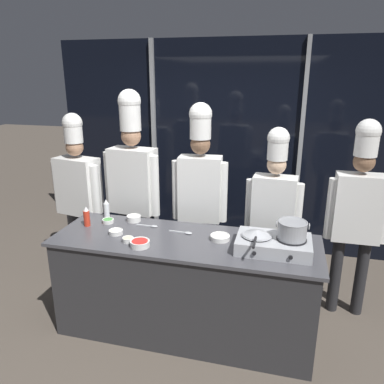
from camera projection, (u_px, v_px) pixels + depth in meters
ground_plane at (185, 329)px, 3.50m from camera, size 24.00×24.00×0.00m
window_wall_back at (224, 148)px, 4.88m from camera, size 4.48×0.09×2.70m
demo_counter at (185, 286)px, 3.36m from camera, size 2.30×0.76×0.92m
portable_stove at (273, 244)px, 3.00m from camera, size 0.59×0.39×0.12m
frying_pan at (257, 233)px, 3.00m from camera, size 0.25×0.43×0.05m
stock_pot at (292, 230)px, 2.92m from camera, size 0.25×0.23×0.15m
squeeze_bottle_chili at (87, 217)px, 3.48m from camera, size 0.06×0.06×0.19m
squeeze_bottle_clear at (106, 209)px, 3.69m from camera, size 0.05×0.05×0.18m
prep_bowl_scallions at (108, 221)px, 3.57m from camera, size 0.11×0.11×0.04m
prep_bowl_onion at (116, 232)px, 3.32m from camera, size 0.13×0.13×0.04m
prep_bowl_bean_sprouts at (220, 237)px, 3.20m from camera, size 0.17×0.17×0.04m
prep_bowl_garlic at (134, 218)px, 3.61m from camera, size 0.14×0.14×0.06m
prep_bowl_bell_pepper at (140, 243)px, 3.08m from camera, size 0.17×0.17×0.05m
prep_bowl_noodles at (128, 239)px, 3.16m from camera, size 0.10×0.10×0.04m
serving_spoon_slotted at (185, 233)px, 3.34m from camera, size 0.22×0.05×0.02m
serving_spoon_solid at (151, 226)px, 3.48m from camera, size 0.21×0.04×0.02m
chef_head at (78, 188)px, 4.13m from camera, size 0.61×0.33×1.89m
chef_sous at (133, 179)px, 3.94m from camera, size 0.63×0.30×2.14m
chef_line at (200, 187)px, 3.80m from camera, size 0.56×0.25×2.02m
chef_pastry at (274, 207)px, 3.60m from camera, size 0.54×0.24×1.82m
chef_apprentice at (358, 207)px, 3.43m from camera, size 0.56×0.22×1.91m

